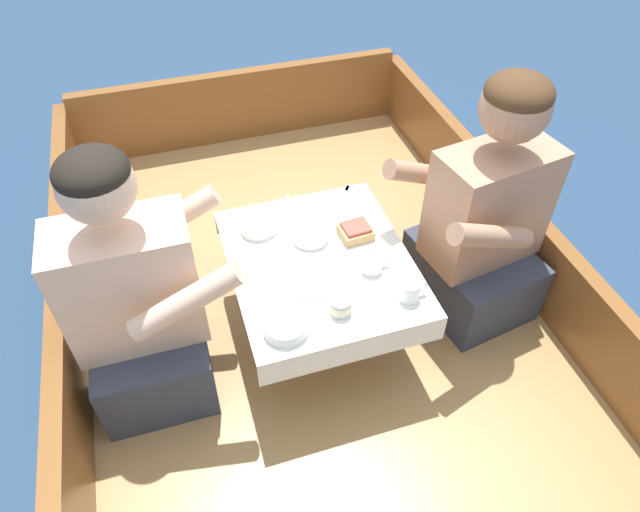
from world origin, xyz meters
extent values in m
plane|color=navy|center=(0.00, 0.00, 0.00)|extent=(60.00, 60.00, 0.00)
cube|color=#A87F4C|center=(0.00, 0.00, 0.15)|extent=(1.80, 2.84, 0.30)
cube|color=brown|center=(-0.87, 0.00, 0.46)|extent=(0.06, 2.84, 0.33)
cube|color=brown|center=(0.87, 0.00, 0.46)|extent=(0.06, 2.84, 0.33)
cube|color=brown|center=(0.00, 1.39, 0.49)|extent=(1.68, 0.06, 0.38)
cylinder|color=#B2B2B7|center=(0.00, -0.02, 0.47)|extent=(0.07, 0.07, 0.35)
cube|color=#A87F4C|center=(0.00, -0.02, 0.65)|extent=(0.57, 0.68, 0.02)
cube|color=white|center=(0.00, -0.02, 0.67)|extent=(0.60, 0.71, 0.00)
cube|color=white|center=(0.00, -0.37, 0.61)|extent=(0.60, 0.00, 0.10)
cube|color=white|center=(0.00, 0.34, 0.61)|extent=(0.60, 0.00, 0.10)
cube|color=#333847|center=(-0.61, -0.04, 0.43)|extent=(0.36, 0.44, 0.26)
cube|color=beige|center=(-0.61, -0.04, 0.77)|extent=(0.40, 0.22, 0.43)
sphere|color=beige|center=(-0.61, -0.04, 1.14)|extent=(0.20, 0.20, 0.20)
ellipsoid|color=black|center=(-0.61, -0.04, 1.19)|extent=(0.19, 0.19, 0.11)
cylinder|color=beige|center=(-0.45, 0.13, 0.84)|extent=(0.34, 0.07, 0.21)
cylinder|color=beige|center=(-0.45, -0.23, 0.84)|extent=(0.34, 0.07, 0.21)
cube|color=#333847|center=(0.61, -0.04, 0.43)|extent=(0.43, 0.49, 0.26)
cube|color=tan|center=(0.61, -0.04, 0.78)|extent=(0.43, 0.28, 0.43)
sphere|color=tan|center=(0.61, -0.04, 1.15)|extent=(0.22, 0.22, 0.22)
ellipsoid|color=#472D19|center=(0.61, -0.04, 1.20)|extent=(0.21, 0.21, 0.12)
cylinder|color=tan|center=(0.48, -0.24, 0.84)|extent=(0.34, 0.13, 0.21)
cylinder|color=tan|center=(0.42, 0.11, 0.84)|extent=(0.34, 0.13, 0.21)
cylinder|color=white|center=(0.15, 0.05, 0.67)|extent=(0.18, 0.18, 0.01)
cylinder|color=white|center=(-0.08, -0.09, 0.67)|extent=(0.18, 0.18, 0.01)
cube|color=tan|center=(0.15, 0.05, 0.70)|extent=(0.12, 0.10, 0.04)
cube|color=#B74C3D|center=(0.15, 0.05, 0.72)|extent=(0.09, 0.08, 0.01)
cylinder|color=white|center=(0.00, 0.09, 0.69)|extent=(0.13, 0.13, 0.04)
cylinder|color=beige|center=(0.00, 0.09, 0.70)|extent=(0.10, 0.10, 0.02)
cylinder|color=white|center=(-0.19, -0.27, 0.69)|extent=(0.14, 0.14, 0.04)
cylinder|color=beige|center=(-0.19, -0.27, 0.70)|extent=(0.11, 0.11, 0.02)
cylinder|color=white|center=(-0.16, 0.20, 0.69)|extent=(0.13, 0.13, 0.04)
cylinder|color=beige|center=(-0.16, 0.20, 0.70)|extent=(0.11, 0.11, 0.02)
cylinder|color=white|center=(0.22, -0.26, 0.70)|extent=(0.07, 0.07, 0.07)
torus|color=white|center=(0.26, -0.26, 0.70)|extent=(0.04, 0.01, 0.04)
cylinder|color=#3D2314|center=(0.22, -0.26, 0.72)|extent=(0.06, 0.06, 0.01)
cylinder|color=white|center=(0.15, -0.11, 0.69)|extent=(0.07, 0.07, 0.05)
torus|color=white|center=(0.20, -0.11, 0.70)|extent=(0.04, 0.01, 0.04)
cylinder|color=#3D2314|center=(0.15, -0.11, 0.71)|extent=(0.06, 0.06, 0.01)
cylinder|color=silver|center=(-0.01, -0.25, 0.69)|extent=(0.06, 0.06, 0.05)
cylinder|color=beige|center=(-0.01, -0.25, 0.69)|extent=(0.07, 0.07, 0.03)
cube|color=silver|center=(-0.04, 0.27, 0.67)|extent=(0.07, 0.16, 0.00)
cube|color=silver|center=(0.02, -0.17, 0.67)|extent=(0.14, 0.12, 0.00)
ellipsoid|color=silver|center=(-0.03, -0.13, 0.67)|extent=(0.04, 0.02, 0.01)
cube|color=silver|center=(0.18, 0.27, 0.67)|extent=(0.10, 0.15, 0.00)
cube|color=silver|center=(0.22, 0.33, 0.67)|extent=(0.04, 0.04, 0.00)
camera|label=1|loc=(-0.41, -1.32, 2.03)|focal=32.00mm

